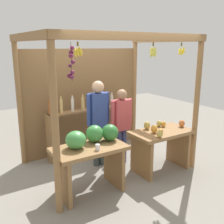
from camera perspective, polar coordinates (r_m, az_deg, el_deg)
name	(u,v)px	position (r m, az deg, el deg)	size (l,w,h in m)	color
ground_plane	(107,165)	(5.39, -1.11, -11.24)	(12.00, 12.00, 0.00)	gray
market_stall	(95,90)	(5.32, -3.67, 4.83)	(2.86, 2.02, 2.50)	olive
fruit_counter_left	(91,150)	(4.25, -4.60, -8.10)	(1.19, 0.67, 1.06)	olive
fruit_counter_right	(161,141)	(5.06, 10.48, -6.19)	(1.16, 0.65, 0.93)	olive
bottle_shelf_unit	(88,118)	(5.69, -5.14, -1.30)	(1.83, 0.22, 1.35)	olive
vendor_man	(98,116)	(5.04, -2.97, -0.80)	(0.48, 0.23, 1.68)	#384243
vendor_woman	(122,120)	(5.17, 2.07, -1.79)	(0.48, 0.20, 1.50)	#393F6F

